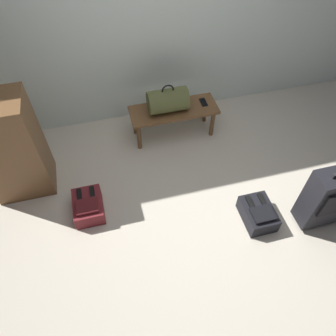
{
  "coord_description": "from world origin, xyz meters",
  "views": [
    {
      "loc": [
        -0.71,
        -1.64,
        2.78
      ],
      "look_at": [
        -0.19,
        0.37,
        0.25
      ],
      "focal_mm": 34.45,
      "sensor_mm": 36.0,
      "label": 1
    }
  ],
  "objects_px": {
    "bench": "(174,113)",
    "cell_phone": "(203,102)",
    "suitcase_upright_charcoal": "(331,197)",
    "backpack_dark": "(258,214)",
    "backpack_maroon": "(88,206)",
    "duffel_bag_olive": "(168,101)",
    "side_cabinet": "(11,148)"
  },
  "relations": [
    {
      "from": "bench",
      "to": "suitcase_upright_charcoal",
      "type": "distance_m",
      "value": 1.84
    },
    {
      "from": "bench",
      "to": "backpack_maroon",
      "type": "distance_m",
      "value": 1.42
    },
    {
      "from": "cell_phone",
      "to": "backpack_dark",
      "type": "bearing_deg",
      "value": -84.94
    },
    {
      "from": "suitcase_upright_charcoal",
      "to": "bench",
      "type": "bearing_deg",
      "value": 125.02
    },
    {
      "from": "duffel_bag_olive",
      "to": "side_cabinet",
      "type": "height_order",
      "value": "side_cabinet"
    },
    {
      "from": "cell_phone",
      "to": "suitcase_upright_charcoal",
      "type": "height_order",
      "value": "suitcase_upright_charcoal"
    },
    {
      "from": "backpack_dark",
      "to": "backpack_maroon",
      "type": "bearing_deg",
      "value": 162.63
    },
    {
      "from": "bench",
      "to": "duffel_bag_olive",
      "type": "distance_m",
      "value": 0.2
    },
    {
      "from": "side_cabinet",
      "to": "bench",
      "type": "bearing_deg",
      "value": 11.71
    },
    {
      "from": "bench",
      "to": "side_cabinet",
      "type": "bearing_deg",
      "value": -168.29
    },
    {
      "from": "bench",
      "to": "duffel_bag_olive",
      "type": "height_order",
      "value": "duffel_bag_olive"
    },
    {
      "from": "bench",
      "to": "cell_phone",
      "type": "height_order",
      "value": "cell_phone"
    },
    {
      "from": "duffel_bag_olive",
      "to": "backpack_dark",
      "type": "xyz_separation_m",
      "value": [
        0.55,
        -1.36,
        -0.43
      ]
    },
    {
      "from": "suitcase_upright_charcoal",
      "to": "side_cabinet",
      "type": "height_order",
      "value": "side_cabinet"
    },
    {
      "from": "suitcase_upright_charcoal",
      "to": "backpack_dark",
      "type": "xyz_separation_m",
      "value": [
        -0.57,
        0.15,
        -0.29
      ]
    },
    {
      "from": "backpack_dark",
      "to": "side_cabinet",
      "type": "relative_size",
      "value": 0.35
    },
    {
      "from": "cell_phone",
      "to": "suitcase_upright_charcoal",
      "type": "xyz_separation_m",
      "value": [
        0.7,
        -1.53,
        -0.01
      ]
    },
    {
      "from": "suitcase_upright_charcoal",
      "to": "backpack_dark",
      "type": "height_order",
      "value": "suitcase_upright_charcoal"
    },
    {
      "from": "duffel_bag_olive",
      "to": "backpack_dark",
      "type": "distance_m",
      "value": 1.53
    },
    {
      "from": "backpack_maroon",
      "to": "side_cabinet",
      "type": "height_order",
      "value": "side_cabinet"
    },
    {
      "from": "bench",
      "to": "backpack_dark",
      "type": "bearing_deg",
      "value": -70.46
    },
    {
      "from": "cell_phone",
      "to": "backpack_maroon",
      "type": "bearing_deg",
      "value": -148.71
    },
    {
      "from": "bench",
      "to": "backpack_maroon",
      "type": "xyz_separation_m",
      "value": [
        -1.1,
        -0.87,
        -0.24
      ]
    },
    {
      "from": "duffel_bag_olive",
      "to": "backpack_maroon",
      "type": "bearing_deg",
      "value": -139.97
    },
    {
      "from": "duffel_bag_olive",
      "to": "side_cabinet",
      "type": "bearing_deg",
      "value": -167.81
    },
    {
      "from": "suitcase_upright_charcoal",
      "to": "backpack_dark",
      "type": "bearing_deg",
      "value": 165.68
    },
    {
      "from": "bench",
      "to": "backpack_dark",
      "type": "height_order",
      "value": "bench"
    },
    {
      "from": "duffel_bag_olive",
      "to": "cell_phone",
      "type": "relative_size",
      "value": 3.06
    },
    {
      "from": "duffel_bag_olive",
      "to": "cell_phone",
      "type": "height_order",
      "value": "duffel_bag_olive"
    },
    {
      "from": "duffel_bag_olive",
      "to": "backpack_dark",
      "type": "bearing_deg",
      "value": -67.93
    },
    {
      "from": "bench",
      "to": "cell_phone",
      "type": "relative_size",
      "value": 6.94
    },
    {
      "from": "backpack_dark",
      "to": "duffel_bag_olive",
      "type": "bearing_deg",
      "value": 112.07
    }
  ]
}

